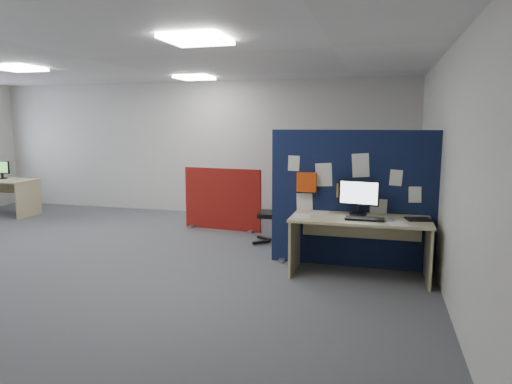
% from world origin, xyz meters
% --- Properties ---
extents(floor, '(9.00, 9.00, 0.00)m').
position_xyz_m(floor, '(0.00, 0.00, 0.00)').
color(floor, '#4F5257').
rests_on(floor, ground).
extents(ceiling, '(9.00, 7.00, 0.02)m').
position_xyz_m(ceiling, '(0.00, 0.00, 2.70)').
color(ceiling, white).
rests_on(ceiling, wall_back).
extents(wall_back, '(9.00, 0.02, 2.70)m').
position_xyz_m(wall_back, '(0.00, 3.50, 1.35)').
color(wall_back, silver).
rests_on(wall_back, floor).
extents(wall_right, '(0.02, 7.00, 2.70)m').
position_xyz_m(wall_right, '(4.50, 0.00, 1.35)').
color(wall_right, silver).
rests_on(wall_right, floor).
extents(ceiling_lights, '(4.10, 4.10, 0.04)m').
position_xyz_m(ceiling_lights, '(0.33, 0.67, 2.67)').
color(ceiling_lights, white).
rests_on(ceiling_lights, ceiling).
extents(navy_divider, '(2.15, 0.30, 1.77)m').
position_xyz_m(navy_divider, '(3.46, 0.57, 0.89)').
color(navy_divider, '#0D1333').
rests_on(navy_divider, floor).
extents(main_desk, '(1.65, 0.73, 0.73)m').
position_xyz_m(main_desk, '(3.58, 0.22, 0.55)').
color(main_desk, tan).
rests_on(main_desk, floor).
extents(monitor_main, '(0.50, 0.21, 0.44)m').
position_xyz_m(monitor_main, '(3.55, 0.35, 0.97)').
color(monitor_main, black).
rests_on(monitor_main, main_desk).
extents(keyboard, '(0.45, 0.19, 0.02)m').
position_xyz_m(keyboard, '(3.64, 0.07, 0.74)').
color(keyboard, black).
rests_on(keyboard, main_desk).
extents(mouse, '(0.11, 0.08, 0.03)m').
position_xyz_m(mouse, '(3.92, 0.08, 0.74)').
color(mouse, '#9D9DA2').
rests_on(mouse, main_desk).
extents(paper_tray, '(0.32, 0.28, 0.01)m').
position_xyz_m(paper_tray, '(4.25, 0.24, 0.74)').
color(paper_tray, black).
rests_on(paper_tray, main_desk).
extents(red_divider, '(1.44, 0.30, 1.08)m').
position_xyz_m(red_divider, '(1.14, 2.12, 0.53)').
color(red_divider, maroon).
rests_on(red_divider, floor).
extents(second_desk, '(1.45, 0.73, 0.73)m').
position_xyz_m(second_desk, '(-3.68, 2.19, 0.54)').
color(second_desk, tan).
rests_on(second_desk, floor).
extents(monitor_second, '(0.41, 0.18, 0.37)m').
position_xyz_m(monitor_second, '(-3.69, 2.26, 0.94)').
color(monitor_second, black).
rests_on(monitor_second, second_desk).
extents(office_chair, '(0.67, 0.69, 1.04)m').
position_xyz_m(office_chair, '(2.33, 1.43, 0.59)').
color(office_chair, black).
rests_on(office_chair, floor).
extents(desk_papers, '(1.37, 0.74, 0.00)m').
position_xyz_m(desk_papers, '(3.32, 0.14, 0.73)').
color(desk_papers, white).
rests_on(desk_papers, main_desk).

